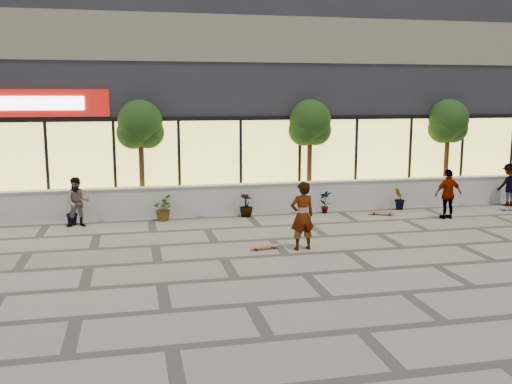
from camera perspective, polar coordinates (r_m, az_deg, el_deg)
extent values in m
plane|color=gray|center=(13.26, 4.95, -8.17)|extent=(80.00, 80.00, 0.00)
cube|color=beige|center=(19.75, -1.01, -0.72)|extent=(22.00, 0.35, 1.00)
cube|color=#B2AFA8|center=(19.66, -1.02, 0.77)|extent=(22.00, 0.42, 0.04)
cube|color=#27272D|center=(24.84, -3.54, 10.07)|extent=(24.00, 9.00, 8.50)
cube|color=#E7CA5C|center=(20.52, -1.55, 3.05)|extent=(23.04, 0.05, 3.00)
cube|color=black|center=(20.37, -1.56, 7.38)|extent=(23.04, 0.08, 0.15)
cube|color=#AA120C|center=(20.25, -21.63, 8.26)|extent=(5.00, 0.10, 0.90)
cube|color=white|center=(20.18, -21.66, 8.25)|extent=(3.40, 0.06, 0.45)
cube|color=brown|center=(20.48, -1.61, 15.09)|extent=(21.60, 0.05, 1.60)
imported|color=#183611|center=(18.96, -17.83, -1.92)|extent=(0.57, 0.57, 0.81)
imported|color=#183611|center=(18.88, -9.35, -1.63)|extent=(0.68, 0.77, 0.81)
imported|color=#183611|center=(19.21, -0.98, -1.30)|extent=(0.64, 0.64, 0.81)
imported|color=#183611|center=(19.94, 6.93, -0.97)|extent=(0.46, 0.35, 0.81)
imported|color=#183611|center=(21.01, 14.17, -0.65)|extent=(0.55, 0.57, 0.81)
cylinder|color=#4D311B|center=(19.91, -11.36, 2.43)|extent=(0.18, 0.18, 3.24)
sphere|color=#183611|center=(19.78, -11.51, 6.89)|extent=(1.50, 1.50, 1.50)
sphere|color=#183611|center=(19.74, -12.20, 5.81)|extent=(1.10, 1.10, 1.10)
sphere|color=#183611|center=(19.85, -10.75, 5.88)|extent=(1.10, 1.10, 1.10)
cylinder|color=#4D311B|center=(20.87, 5.36, 2.90)|extent=(0.18, 0.18, 3.24)
sphere|color=#183611|center=(20.75, 5.43, 7.15)|extent=(1.50, 1.50, 1.50)
sphere|color=#183611|center=(20.64, 4.79, 6.15)|extent=(1.10, 1.10, 1.10)
sphere|color=#183611|center=(20.89, 6.03, 6.17)|extent=(1.10, 1.10, 1.10)
cylinder|color=#4D311B|center=(23.12, 18.49, 3.10)|extent=(0.18, 0.18, 3.24)
sphere|color=#183611|center=(23.01, 18.70, 6.93)|extent=(1.50, 1.50, 1.50)
sphere|color=#183611|center=(22.86, 18.17, 6.04)|extent=(1.10, 1.10, 1.10)
sphere|color=#183611|center=(23.20, 19.12, 6.04)|extent=(1.10, 1.10, 1.10)
imported|color=white|center=(15.08, 4.65, -2.39)|extent=(0.72, 0.52, 1.83)
imported|color=tan|center=(18.53, -17.41, -0.97)|extent=(0.78, 0.62, 1.56)
imported|color=silver|center=(19.88, 18.67, -0.20)|extent=(1.00, 0.47, 1.66)
imported|color=maroon|center=(23.06, 24.00, 0.67)|extent=(1.06, 0.66, 1.58)
cube|color=#964A31|center=(15.22, 0.86, -5.45)|extent=(0.82, 0.33, 0.02)
cylinder|color=black|center=(15.39, 1.60, -5.51)|extent=(0.06, 0.04, 0.06)
cylinder|color=black|center=(15.27, 1.81, -5.64)|extent=(0.06, 0.04, 0.06)
cylinder|color=black|center=(15.21, -0.10, -5.69)|extent=(0.06, 0.04, 0.06)
cylinder|color=black|center=(15.09, 0.10, -5.82)|extent=(0.06, 0.04, 0.06)
cube|color=brown|center=(20.01, 12.48, -2.00)|extent=(0.87, 0.56, 0.02)
cylinder|color=black|center=(20.10, 13.23, -2.16)|extent=(0.07, 0.06, 0.06)
cylinder|color=black|center=(19.95, 13.24, -2.25)|extent=(0.07, 0.06, 0.06)
cylinder|color=black|center=(20.10, 11.72, -2.10)|extent=(0.07, 0.06, 0.06)
cylinder|color=black|center=(19.95, 11.72, -2.19)|extent=(0.07, 0.06, 0.06)
cube|color=#635094|center=(22.24, 23.98, -1.50)|extent=(0.70, 0.24, 0.02)
cylinder|color=black|center=(22.19, 23.41, -1.62)|extent=(0.05, 0.03, 0.05)
cylinder|color=black|center=(22.09, 23.57, -1.68)|extent=(0.05, 0.03, 0.05)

